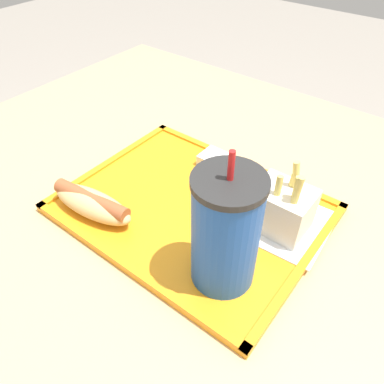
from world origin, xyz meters
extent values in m
cube|color=tan|center=(0.00, 0.00, 0.38)|extent=(1.07, 1.02, 0.77)
cube|color=orange|center=(-0.03, -0.03, 0.77)|extent=(0.39, 0.30, 0.01)
cube|color=orange|center=(-0.03, -0.17, 0.78)|extent=(0.39, 0.01, 0.00)
cube|color=orange|center=(-0.03, 0.11, 0.78)|extent=(0.39, 0.01, 0.00)
cube|color=orange|center=(-0.21, -0.03, 0.78)|extent=(0.01, 0.30, 0.00)
cube|color=orange|center=(0.16, -0.03, 0.78)|extent=(0.01, 0.30, 0.00)
cube|color=white|center=(-0.15, -0.09, 0.78)|extent=(0.16, 0.14, 0.00)
cylinder|color=#194CA5|center=(-0.14, 0.05, 0.85)|extent=(0.08, 0.08, 0.15)
cylinder|color=#262626|center=(-0.14, 0.05, 0.93)|extent=(0.08, 0.08, 0.01)
cylinder|color=red|center=(-0.14, 0.05, 0.96)|extent=(0.01, 0.01, 0.03)
ellipsoid|color=#DBB270|center=(0.08, 0.07, 0.80)|extent=(0.15, 0.06, 0.04)
cylinder|color=#9E512D|center=(0.08, 0.07, 0.81)|extent=(0.13, 0.04, 0.02)
cube|color=silver|center=(-0.15, -0.08, 0.81)|extent=(0.08, 0.06, 0.07)
cylinder|color=#EACC60|center=(-0.15, -0.06, 0.84)|extent=(0.01, 0.02, 0.07)
cylinder|color=#EACC60|center=(-0.15, -0.09, 0.83)|extent=(0.02, 0.01, 0.06)
cylinder|color=#EACC60|center=(-0.16, -0.09, 0.85)|extent=(0.02, 0.01, 0.08)
cylinder|color=#EACC60|center=(-0.17, -0.07, 0.84)|extent=(0.01, 0.01, 0.08)
cylinder|color=#EACC60|center=(-0.17, -0.06, 0.85)|extent=(0.02, 0.02, 0.08)
cube|color=silver|center=(0.01, -0.14, 0.79)|extent=(0.04, 0.04, 0.02)
cube|color=white|center=(0.01, -0.14, 0.80)|extent=(0.04, 0.04, 0.00)
cube|color=silver|center=(-0.05, -0.14, 0.79)|extent=(0.04, 0.04, 0.02)
cube|color=#B21914|center=(-0.05, -0.14, 0.80)|extent=(0.04, 0.04, 0.00)
camera|label=1|loc=(-0.29, 0.30, 1.18)|focal=35.00mm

